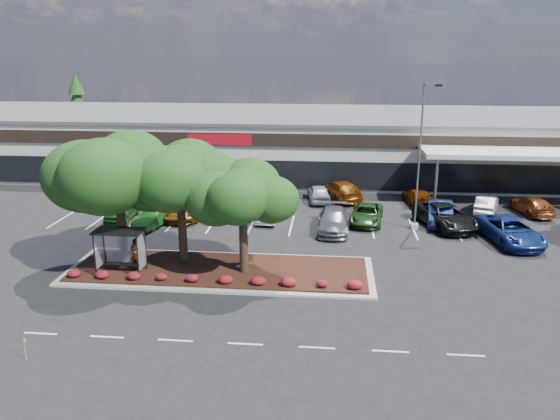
# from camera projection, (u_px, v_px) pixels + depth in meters

# --- Properties ---
(ground) EXTENTS (160.00, 160.00, 0.00)m
(ground) POSITION_uv_depth(u_px,v_px,m) (242.00, 304.00, 28.24)
(ground) COLOR black
(ground) RESTS_ON ground
(retail_store) EXTENTS (80.40, 25.20, 6.25)m
(retail_store) POSITION_uv_depth(u_px,v_px,m) (293.00, 141.00, 59.76)
(retail_store) COLOR beige
(retail_store) RESTS_ON ground
(landscape_island) EXTENTS (18.00, 6.00, 0.26)m
(landscape_island) POSITION_uv_depth(u_px,v_px,m) (220.00, 270.00, 32.21)
(landscape_island) COLOR #A6A7A1
(landscape_island) RESTS_ON ground
(lane_markings) EXTENTS (33.12, 20.06, 0.01)m
(lane_markings) POSITION_uv_depth(u_px,v_px,m) (265.00, 238.00, 38.21)
(lane_markings) COLOR silver
(lane_markings) RESTS_ON ground
(shrub_row) EXTENTS (17.00, 0.80, 0.50)m
(shrub_row) POSITION_uv_depth(u_px,v_px,m) (212.00, 279.00, 30.10)
(shrub_row) COLOR maroon
(shrub_row) RESTS_ON landscape_island
(bus_shelter) EXTENTS (2.75, 1.55, 2.59)m
(bus_shelter) POSITION_uv_depth(u_px,v_px,m) (120.00, 238.00, 31.12)
(bus_shelter) COLOR black
(bus_shelter) RESTS_ON landscape_island
(island_tree_west) EXTENTS (7.20, 7.20, 7.89)m
(island_tree_west) POSITION_uv_depth(u_px,v_px,m) (119.00, 199.00, 32.12)
(island_tree_west) COLOR #173910
(island_tree_west) RESTS_ON landscape_island
(island_tree_mid) EXTENTS (6.60, 6.60, 7.32)m
(island_tree_mid) POSITION_uv_depth(u_px,v_px,m) (181.00, 202.00, 32.54)
(island_tree_mid) COLOR #173910
(island_tree_mid) RESTS_ON landscape_island
(island_tree_east) EXTENTS (5.80, 5.80, 6.50)m
(island_tree_east) POSITION_uv_depth(u_px,v_px,m) (243.00, 218.00, 30.84)
(island_tree_east) COLOR #173910
(island_tree_east) RESTS_ON landscape_island
(conifer_north_west) EXTENTS (4.40, 4.40, 10.00)m
(conifer_north_west) POSITION_uv_depth(u_px,v_px,m) (78.00, 110.00, 73.65)
(conifer_north_west) COLOR #173910
(conifer_north_west) RESTS_ON ground
(person_waiting) EXTENTS (0.72, 0.48, 1.94)m
(person_waiting) POSITION_uv_depth(u_px,v_px,m) (136.00, 254.00, 31.68)
(person_waiting) COLOR #594C47
(person_waiting) RESTS_ON landscape_island
(light_pole) EXTENTS (1.43, 0.66, 10.57)m
(light_pole) POSITION_uv_depth(u_px,v_px,m) (420.00, 166.00, 38.94)
(light_pole) COLOR #A6A7A1
(light_pole) RESTS_ON ground
(survey_stake) EXTENTS (0.08, 0.14, 1.05)m
(survey_stake) POSITION_uv_depth(u_px,v_px,m) (25.00, 347.00, 22.83)
(survey_stake) COLOR tan
(survey_stake) RESTS_ON ground
(car_0) EXTENTS (2.00, 4.57, 1.53)m
(car_0) POSITION_uv_depth(u_px,v_px,m) (122.00, 210.00, 42.36)
(car_0) COLOR #164C14
(car_0) RESTS_ON ground
(car_1) EXTENTS (2.43, 4.36, 1.36)m
(car_1) POSITION_uv_depth(u_px,v_px,m) (154.00, 217.00, 40.65)
(car_1) COLOR #18531A
(car_1) RESTS_ON ground
(car_2) EXTENTS (3.04, 5.99, 1.62)m
(car_2) POSITION_uv_depth(u_px,v_px,m) (185.00, 207.00, 42.91)
(car_2) COLOR #683C0B
(car_2) RESTS_ON ground
(car_3) EXTENTS (1.56, 4.29, 1.41)m
(car_3) POSITION_uv_depth(u_px,v_px,m) (269.00, 212.00, 42.09)
(car_3) COLOR #B6BBC3
(car_3) RESTS_ON ground
(car_4) EXTENTS (2.31, 5.47, 1.57)m
(car_4) POSITION_uv_depth(u_px,v_px,m) (333.00, 221.00, 39.55)
(car_4) COLOR #53545B
(car_4) RESTS_ON ground
(car_5) EXTENTS (2.92, 5.25, 1.39)m
(car_5) POSITION_uv_depth(u_px,v_px,m) (367.00, 214.00, 41.44)
(car_5) COLOR #1B4117
(car_5) RESTS_ON ground
(car_6) EXTENTS (2.41, 5.25, 1.67)m
(car_6) POSITION_uv_depth(u_px,v_px,m) (440.00, 213.00, 41.26)
(car_6) COLOR navy
(car_6) RESTS_ON ground
(car_7) EXTENTS (4.58, 6.70, 1.70)m
(car_7) POSITION_uv_depth(u_px,v_px,m) (445.00, 216.00, 40.37)
(car_7) COLOR black
(car_7) RESTS_ON ground
(car_8) EXTENTS (3.85, 6.51, 1.70)m
(car_8) POSITION_uv_depth(u_px,v_px,m) (510.00, 231.00, 37.11)
(car_8) COLOR navy
(car_8) RESTS_ON ground
(car_9) EXTENTS (3.19, 5.62, 1.48)m
(car_9) POSITION_uv_depth(u_px,v_px,m) (120.00, 186.00, 50.09)
(car_9) COLOR black
(car_9) RESTS_ON ground
(car_10) EXTENTS (2.53, 4.73, 1.48)m
(car_10) POSITION_uv_depth(u_px,v_px,m) (227.00, 187.00, 49.74)
(car_10) COLOR black
(car_10) RESTS_ON ground
(car_11) EXTENTS (2.52, 5.42, 1.72)m
(car_11) POSITION_uv_depth(u_px,v_px,m) (237.00, 186.00, 49.61)
(car_11) COLOR black
(car_11) RESTS_ON ground
(car_12) EXTENTS (2.59, 4.25, 1.35)m
(car_12) POSITION_uv_depth(u_px,v_px,m) (243.00, 199.00, 45.69)
(car_12) COLOR #B6BFC4
(car_12) RESTS_ON ground
(car_13) EXTENTS (2.30, 4.56, 1.49)m
(car_13) POSITION_uv_depth(u_px,v_px,m) (319.00, 193.00, 47.41)
(car_13) COLOR #AAB0B6
(car_13) RESTS_ON ground
(car_14) EXTENTS (4.27, 6.15, 1.65)m
(car_14) POSITION_uv_depth(u_px,v_px,m) (341.00, 190.00, 48.04)
(car_14) COLOR #6A2D06
(car_14) RESTS_ON ground
(car_15) EXTENTS (2.45, 4.79, 1.33)m
(car_15) POSITION_uv_depth(u_px,v_px,m) (418.00, 197.00, 46.52)
(car_15) COLOR #6C2906
(car_15) RESTS_ON ground
(car_16) EXTENTS (2.89, 4.50, 1.40)m
(car_16) POSITION_uv_depth(u_px,v_px,m) (486.00, 204.00, 44.13)
(car_16) COLOR #A4A9B0
(car_16) RESTS_ON ground
(car_17) EXTENTS (2.75, 5.10, 1.40)m
(car_17) POSITION_uv_depth(u_px,v_px,m) (532.00, 205.00, 43.76)
(car_17) COLOR brown
(car_17) RESTS_ON ground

